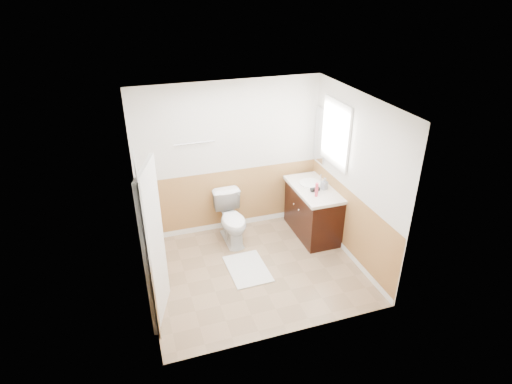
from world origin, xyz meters
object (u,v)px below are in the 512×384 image
object	(u,v)px
toilet	(232,219)
lotion_bottle	(317,190)
bath_mat	(248,269)
soap_dispenser	(324,184)
vanity_cabinet	(313,212)

from	to	relation	value
toilet	lotion_bottle	distance (m)	1.42
bath_mat	soap_dispenser	world-z (taller)	soap_dispenser
vanity_cabinet	soap_dispenser	xyz separation A→B (m)	(0.12, -0.09, 0.55)
toilet	vanity_cabinet	bearing A→B (deg)	-10.24
vanity_cabinet	soap_dispenser	bearing A→B (deg)	-38.11
toilet	lotion_bottle	size ratio (longest dim) A/B	3.60
bath_mat	lotion_bottle	distance (m)	1.58
toilet	soap_dispenser	bearing A→B (deg)	-13.15
bath_mat	lotion_bottle	size ratio (longest dim) A/B	3.64
lotion_bottle	soap_dispenser	world-z (taller)	lotion_bottle
soap_dispenser	bath_mat	bearing A→B (deg)	-160.15
bath_mat	vanity_cabinet	size ratio (longest dim) A/B	0.73
toilet	vanity_cabinet	xyz separation A→B (m)	(1.31, -0.21, 0.00)
lotion_bottle	soap_dispenser	bearing A→B (deg)	38.81
toilet	vanity_cabinet	size ratio (longest dim) A/B	0.72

